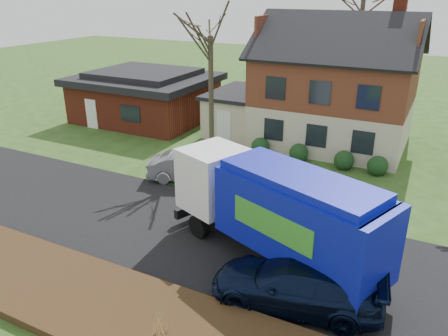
% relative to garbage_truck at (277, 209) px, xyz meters
% --- Properties ---
extents(ground, '(120.00, 120.00, 0.00)m').
position_rel_garbage_truck_xyz_m(ground, '(-3.56, 0.41, -2.16)').
color(ground, '#2B4717').
rests_on(ground, ground).
extents(road, '(80.00, 7.00, 0.02)m').
position_rel_garbage_truck_xyz_m(road, '(-3.56, 0.41, -2.15)').
color(road, black).
rests_on(road, ground).
extents(mulch_verge, '(80.00, 3.50, 0.30)m').
position_rel_garbage_truck_xyz_m(mulch_verge, '(-3.56, -4.89, -2.01)').
color(mulch_verge, '#302110').
rests_on(mulch_verge, ground).
extents(main_house, '(12.95, 8.95, 9.26)m').
position_rel_garbage_truck_xyz_m(main_house, '(-2.07, 14.32, 1.86)').
color(main_house, beige).
rests_on(main_house, ground).
extents(ranch_house, '(9.80, 8.20, 3.70)m').
position_rel_garbage_truck_xyz_m(ranch_house, '(-15.56, 13.41, -0.35)').
color(ranch_house, maroon).
rests_on(ranch_house, ground).
extents(garbage_truck, '(9.02, 5.35, 3.76)m').
position_rel_garbage_truck_xyz_m(garbage_truck, '(0.00, 0.00, 0.00)').
color(garbage_truck, black).
rests_on(garbage_truck, ground).
extents(silver_sedan, '(4.76, 3.11, 1.48)m').
position_rel_garbage_truck_xyz_m(silver_sedan, '(-6.51, 4.97, -1.42)').
color(silver_sedan, '#989B9F').
rests_on(silver_sedan, ground).
extents(navy_wagon, '(5.66, 3.05, 1.56)m').
position_rel_garbage_truck_xyz_m(navy_wagon, '(1.43, -1.96, -1.38)').
color(navy_wagon, black).
rests_on(navy_wagon, ground).
extents(tree_front_west, '(3.24, 3.24, 9.63)m').
position_rel_garbage_truck_xyz_m(tree_front_west, '(-7.38, 8.79, 5.77)').
color(tree_front_west, '#3E3625').
rests_on(tree_front_west, ground).
extents(grass_clump_mid, '(0.30, 0.25, 0.85)m').
position_rel_garbage_truck_xyz_m(grass_clump_mid, '(-1.41, -5.25, -1.44)').
color(grass_clump_mid, tan).
rests_on(grass_clump_mid, mulch_verge).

